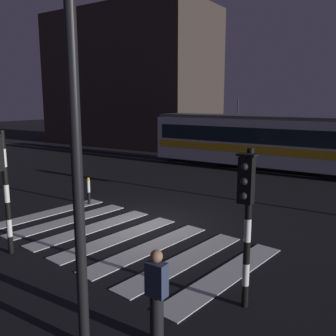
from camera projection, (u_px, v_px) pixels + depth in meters
ground_plane at (149, 224)px, 12.80m from camera, size 120.00×120.00×0.00m
rail_near at (263, 172)px, 21.92m from camera, size 80.00×0.12×0.03m
rail_far at (271, 168)px, 23.09m from camera, size 80.00×0.12×0.03m
crosswalk_zebra at (118, 238)px, 11.49m from camera, size 8.91×5.55×0.02m
traffic_light_corner_near_right at (247, 206)px, 7.23m from camera, size 0.36×0.42×3.28m
traffic_light_kerb_mid_left at (2, 174)px, 9.88m from camera, size 0.36×0.42×3.40m
street_lamp_near_kerb at (59, 48)px, 5.38m from camera, size 0.44×1.21×7.86m
tram at (272, 142)px, 22.09m from camera, size 14.95×2.58×4.15m
pedestrian_waiting_at_kerb at (157, 296)px, 6.40m from camera, size 0.36×0.24×1.71m
bollard_island_edge at (89, 191)px, 15.09m from camera, size 0.12×0.12×1.11m
building_backdrop at (130, 79)px, 35.43m from camera, size 15.78×8.00×12.20m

